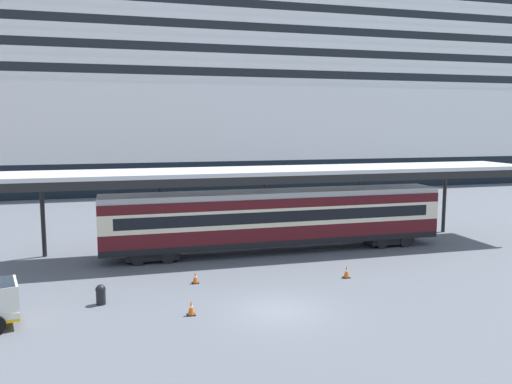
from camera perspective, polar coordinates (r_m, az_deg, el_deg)
ground_plane at (r=24.19m, az=2.51°, el=-12.95°), size 400.00×400.00×0.00m
cruise_ship at (r=78.16m, az=2.27°, el=11.26°), size 174.43×24.25×40.62m
platform_canopy at (r=34.33m, az=2.03°, el=2.15°), size 36.88×5.18×5.53m
train_carriage at (r=34.34m, az=2.21°, el=-2.84°), size 22.67×2.81×4.11m
traffic_cone_near at (r=29.38m, az=9.95°, el=-8.67°), size 0.36×0.36×0.68m
traffic_cone_mid at (r=23.73m, az=-7.17°, el=-12.57°), size 0.36×0.36×0.67m
traffic_cone_far at (r=28.18m, az=-6.71°, el=-9.38°), size 0.36×0.36×0.61m
quay_bollard at (r=25.87m, az=-16.75°, el=-10.69°), size 0.48×0.48×0.96m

